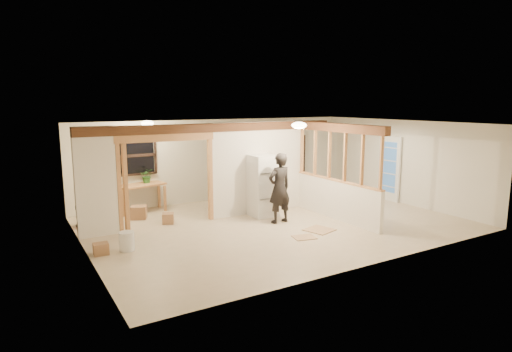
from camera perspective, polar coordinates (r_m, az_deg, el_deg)
floor at (r=10.87m, az=2.69°, el=-6.34°), size 9.00×6.50×0.01m
ceiling at (r=10.46m, az=2.80°, el=6.97°), size 9.00×6.50×0.01m
wall_back at (r=13.39m, az=-4.93°, el=2.19°), size 9.00×0.01×2.50m
wall_front at (r=8.13m, az=15.46°, el=-3.10°), size 9.00×0.01×2.50m
wall_left at (r=8.98m, az=-22.02°, el=-2.26°), size 0.01×6.50×2.50m
wall_right at (r=13.57m, az=18.82°, el=1.80°), size 0.01×6.50×2.50m
partition_left_stub at (r=10.21m, az=-20.58°, el=-0.78°), size 0.90×0.12×2.50m
partition_center at (r=11.70m, az=0.33°, el=1.12°), size 2.80×0.12×2.50m
doorway_frame at (r=10.64m, az=-11.77°, el=-0.78°), size 2.46×0.14×2.20m
header_beam_back at (r=11.01m, az=-5.06°, el=6.46°), size 7.00×0.18×0.22m
header_beam_right at (r=11.12m, az=10.88°, el=6.35°), size 0.18×3.30×0.22m
pony_wall at (r=11.38m, az=10.58°, el=-3.14°), size 0.12×3.20×1.00m
stud_partition at (r=11.18m, az=10.77°, el=2.67°), size 0.14×3.20×1.32m
window_back at (r=12.38m, az=-15.70°, el=2.64°), size 1.12×0.10×1.10m
french_door at (r=13.81m, az=17.29°, el=0.96°), size 0.12×0.86×2.00m
ceiling_dome_main at (r=10.22m, az=5.77°, el=6.75°), size 0.36×0.36×0.16m
ceiling_dome_util at (r=11.50m, az=-14.29°, el=6.83°), size 0.32×0.32×0.14m
hanging_bulb at (r=11.01m, az=-10.67°, el=5.28°), size 0.07×0.07×0.07m
refrigerator at (r=11.40m, az=0.94°, el=-1.29°), size 0.68×0.66×1.64m
woman at (r=10.76m, az=3.16°, el=-1.61°), size 0.68×0.47×1.78m
work_table at (r=12.31m, az=-14.96°, el=-2.83°), size 1.35×0.87×0.79m
potted_plant at (r=12.33m, az=-14.33°, el=0.04°), size 0.43×0.39×0.40m
shop_vac at (r=11.37m, az=-21.94°, el=-4.90°), size 0.52×0.52×0.54m
bookshelf at (r=14.53m, az=4.64°, el=1.65°), size 0.96×0.32×1.93m
bucket at (r=9.27m, az=-16.84°, el=-8.33°), size 0.33×0.33×0.40m
box_util_a at (r=11.66m, az=-15.37°, el=-4.69°), size 0.49×0.46×0.34m
box_util_b at (r=11.04m, az=-11.65°, el=-5.55°), size 0.36×0.36×0.26m
box_front at (r=9.22m, az=-19.97°, el=-9.12°), size 0.30×0.25×0.24m
floor_panel_near at (r=10.39m, az=8.45°, el=-7.12°), size 0.74×0.74×0.02m
floor_panel_far at (r=9.81m, az=6.46°, el=-8.12°), size 0.57×0.49×0.02m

